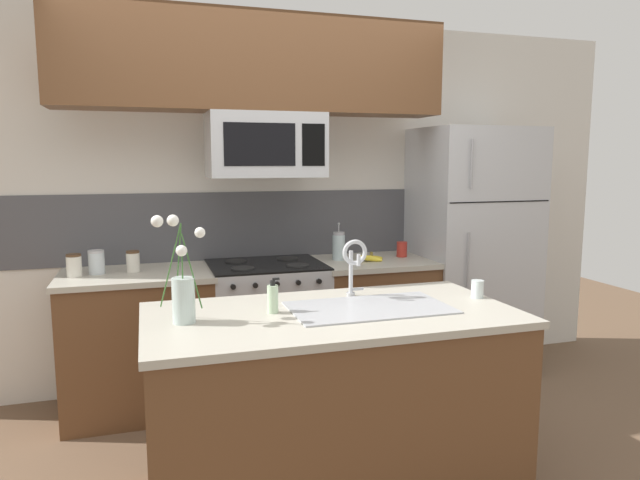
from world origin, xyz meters
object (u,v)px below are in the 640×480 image
Objects in this scene: storage_jar_tall at (74,265)px; flower_vase at (182,291)px; stove_range at (267,330)px; storage_jar_medium at (96,262)px; storage_jar_short at (133,261)px; refrigerator at (470,252)px; banana_bunch at (371,258)px; coffee_tin at (402,249)px; microwave at (265,145)px; french_press at (339,246)px; dish_soap_bottle at (273,298)px; spare_glass at (477,289)px; sink_faucet at (354,260)px.

storage_jar_tall is 1.33m from flower_vase.
storage_jar_medium reaches higher than stove_range.
refrigerator is at bearing -0.18° from storage_jar_short.
coffee_tin reaches higher than banana_bunch.
flower_vase is (0.44, -1.26, 0.07)m from storage_jar_medium.
microwave reaches higher than refrigerator.
storage_jar_medium is 1.61m from french_press.
dish_soap_bottle is 0.35× the size of flower_vase.
stove_range is 8.45× the size of coffee_tin.
storage_jar_tall is 1.73m from french_press.
microwave is 5.01× the size of storage_jar_medium.
spare_glass is (1.07, -0.02, -0.02)m from dish_soap_bottle.
refrigerator is at bearing -2.21° from french_press.
banana_bunch is at bearing 95.65° from spare_glass.
sink_faucet is 1.85× the size of dish_soap_bottle.
dish_soap_bottle reaches higher than storage_jar_short.
sink_faucet is at bearing -141.74° from refrigerator.
storage_jar_tall is 2.37m from spare_glass.
french_press reaches higher than banana_bunch.
flower_vase is at bearing -79.83° from storage_jar_short.
sink_faucet is at bearing -35.02° from storage_jar_tall.
flower_vase is (-2.20, -1.25, 0.13)m from refrigerator.
storage_jar_short is at bearing 117.50° from dish_soap_bottle.
storage_jar_short is 1.48× the size of spare_glass.
storage_jar_tall is at bearing -178.76° from stove_range.
storage_jar_medium is 0.32× the size of flower_vase.
sink_faucet is 0.65× the size of flower_vase.
storage_jar_medium is 2.09m from coffee_tin.
french_press is 1.46m from dish_soap_bottle.
banana_bunch is at bearing -4.64° from stove_range.
banana_bunch is (1.93, -0.03, -0.05)m from storage_jar_tall.
storage_jar_medium is 1.35× the size of coffee_tin.
sink_faucet is at bearing -117.07° from banana_bunch.
french_press is 2.91× the size of spare_glass.
storage_jar_tall is 1.03× the size of storage_jar_short.
storage_jar_tall is 1.53× the size of spare_glass.
sink_faucet is 3.34× the size of spare_glass.
spare_glass is (0.32, -1.28, -0.05)m from french_press.
stove_range is at bearing 125.06° from spare_glass.
french_press is 0.87× the size of sink_faucet.
flower_vase is (-1.16, -1.29, 0.04)m from french_press.
dish_soap_bottle is at bearing -145.97° from refrigerator.
french_press reaches higher than spare_glass.
flower_vase is at bearing -70.67° from storage_jar_medium.
banana_bunch is at bearing -30.75° from french_press.
dish_soap_bottle is 0.42m from flower_vase.
flower_vase reaches higher than stove_range.
storage_jar_medium is at bearing 177.11° from banana_bunch.
flower_vase is (0.23, -1.26, 0.07)m from storage_jar_short.
french_press reaches higher than dish_soap_bottle.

